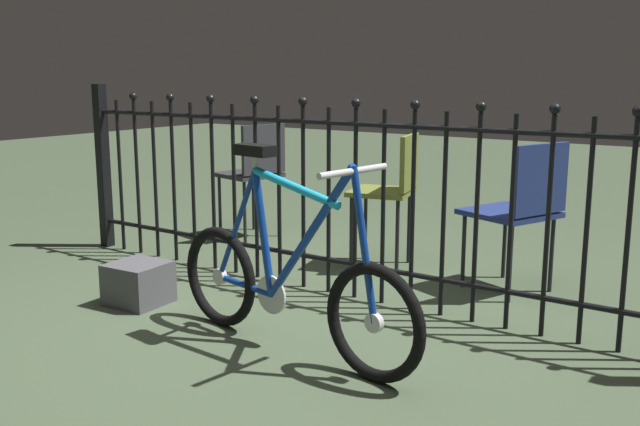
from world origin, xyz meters
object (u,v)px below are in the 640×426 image
display_crate (139,283)px  chair_charcoal (255,168)px  bicycle (289,284)px  chair_navy (522,203)px  chair_olive (393,185)px

display_crate → chair_charcoal: bearing=107.3°
bicycle → display_crate: 1.08m
bicycle → chair_navy: 1.53m
chair_charcoal → chair_olive: bearing=-6.8°
chair_charcoal → display_crate: chair_charcoal is taller
chair_navy → display_crate: chair_navy is taller
bicycle → display_crate: bearing=176.6°
chair_navy → display_crate: 2.14m
bicycle → display_crate: bicycle is taller
bicycle → chair_navy: (0.55, 1.41, 0.21)m
chair_olive → chair_charcoal: size_ratio=0.99×
chair_navy → chair_olive: chair_navy is taller
chair_olive → bicycle: bearing=-78.3°
chair_navy → chair_olive: 0.86m
bicycle → chair_charcoal: bicycle is taller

